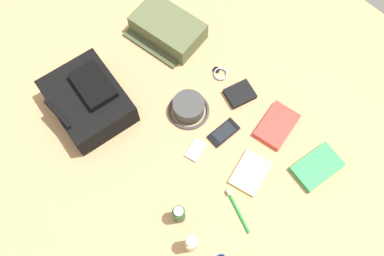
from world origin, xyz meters
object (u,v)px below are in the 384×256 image
(media_player, at_px, (196,150))
(toothbrush, at_px, (236,208))
(paperback_novel, at_px, (317,167))
(travel_guidebook, at_px, (277,125))
(cell_phone, at_px, (224,133))
(toiletry_pouch, at_px, (167,29))
(shampoo_bottle, at_px, (179,214))
(wristwatch, at_px, (220,73))
(backpack, at_px, (88,100))
(bucket_hat, at_px, (189,108))
(lotion_bottle, at_px, (191,244))
(notepad, at_px, (250,173))
(wallet, at_px, (240,94))

(media_player, relative_size, toothbrush, 0.56)
(media_player, height_order, toothbrush, toothbrush)
(paperback_novel, distance_m, travel_guidebook, 0.22)
(cell_phone, relative_size, media_player, 1.35)
(toiletry_pouch, distance_m, shampoo_bottle, 0.79)
(travel_guidebook, bearing_deg, shampoo_bottle, 88.83)
(toiletry_pouch, bearing_deg, wristwatch, -175.69)
(backpack, distance_m, bucket_hat, 0.39)
(bucket_hat, relative_size, paperback_novel, 0.86)
(lotion_bottle, distance_m, notepad, 0.35)
(lotion_bottle, bearing_deg, toiletry_pouch, -37.59)
(paperback_novel, relative_size, cell_phone, 1.54)
(backpack, relative_size, wristwatch, 5.05)
(backpack, xyz_separation_m, lotion_bottle, (-0.67, 0.09, -0.00))
(toiletry_pouch, height_order, travel_guidebook, toiletry_pouch)
(travel_guidebook, bearing_deg, bucket_hat, 34.80)
(cell_phone, bearing_deg, notepad, 165.87)
(cell_phone, bearing_deg, wallet, -66.95)
(lotion_bottle, height_order, toothbrush, lotion_bottle)
(travel_guidebook, bearing_deg, cell_phone, 53.44)
(paperback_novel, height_order, toothbrush, paperback_novel)
(cell_phone, bearing_deg, paperback_novel, -156.32)
(toiletry_pouch, bearing_deg, shampoo_bottle, 140.14)
(toiletry_pouch, xyz_separation_m, lotion_bottle, (-0.71, 0.55, 0.02))
(toothbrush, bearing_deg, backpack, 10.02)
(shampoo_bottle, relative_size, paperback_novel, 0.58)
(media_player, height_order, notepad, notepad)
(toothbrush, distance_m, notepad, 0.14)
(travel_guidebook, height_order, media_player, travel_guidebook)
(backpack, bearing_deg, bucket_hat, -136.57)
(paperback_novel, distance_m, wristwatch, 0.54)
(bucket_hat, bearing_deg, shampoo_bottle, 131.46)
(bucket_hat, xyz_separation_m, wallet, (-0.09, -0.20, -0.02))
(paperback_novel, bearing_deg, wallet, -1.99)
(wallet, bearing_deg, toiletry_pouch, 17.67)
(backpack, bearing_deg, toiletry_pouch, -84.68)
(lotion_bottle, bearing_deg, toothbrush, -95.65)
(wristwatch, bearing_deg, wallet, 173.77)
(backpack, relative_size, lotion_bottle, 2.74)
(bucket_hat, relative_size, toothbrush, 0.99)
(wristwatch, xyz_separation_m, wallet, (-0.13, 0.01, 0.01))
(backpack, distance_m, media_player, 0.46)
(media_player, relative_size, notepad, 0.63)
(bucket_hat, bearing_deg, lotion_bottle, 137.04)
(shampoo_bottle, xyz_separation_m, wristwatch, (0.31, -0.53, -0.05))
(cell_phone, distance_m, wristwatch, 0.27)
(lotion_bottle, bearing_deg, paperback_novel, -103.21)
(shampoo_bottle, bearing_deg, media_player, -57.50)
(shampoo_bottle, distance_m, media_player, 0.27)
(wristwatch, bearing_deg, shampoo_bottle, 120.46)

